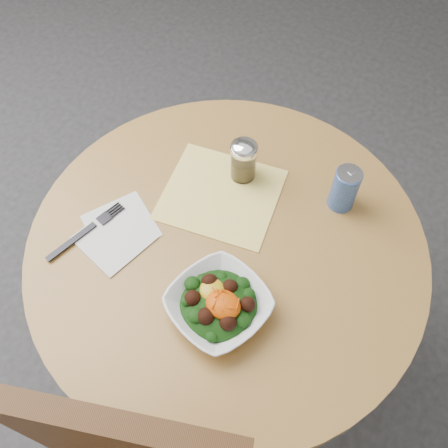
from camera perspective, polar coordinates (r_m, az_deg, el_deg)
ground at (r=1.81m, az=0.20°, el=-14.14°), size 6.00×6.00×0.00m
table at (r=1.29m, az=0.27°, el=-6.55°), size 0.90×0.90×0.75m
cloth_napkin at (r=1.19m, az=-0.36°, el=3.41°), size 0.30×0.29×0.00m
paper_napkins at (r=1.16m, az=-12.06°, el=-0.85°), size 0.20×0.22×0.00m
salad_bowl at (r=1.02m, az=-0.62°, el=-9.17°), size 0.25×0.25×0.07m
fork at (r=1.17m, az=-15.26°, el=-0.64°), size 0.08×0.20×0.00m
spice_shaker at (r=1.18m, az=2.24°, el=7.28°), size 0.06×0.06×0.12m
beverage_can at (r=1.16m, az=13.62°, el=3.95°), size 0.06×0.06×0.12m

